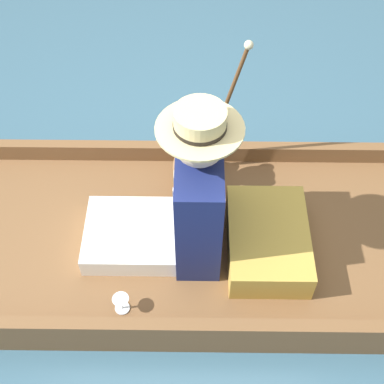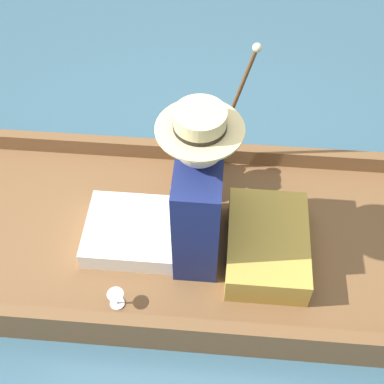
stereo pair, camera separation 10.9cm
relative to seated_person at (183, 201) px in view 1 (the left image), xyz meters
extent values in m
plane|color=#385B70|center=(0.04, 0.08, -0.47)|extent=(16.00, 16.00, 0.00)
cube|color=brown|center=(0.04, 0.08, -0.40)|extent=(1.15, 3.39, 0.13)
cube|color=brown|center=(-0.50, 0.08, -0.28)|extent=(0.06, 3.39, 0.11)
cube|color=brown|center=(0.59, 0.08, -0.28)|extent=(0.06, 3.39, 0.11)
cube|color=#B7933D|center=(-0.04, -0.42, -0.25)|extent=(0.56, 0.39, 0.17)
cube|color=white|center=(0.00, 0.26, -0.28)|extent=(0.41, 0.46, 0.11)
cube|color=navy|center=(0.00, -0.07, -0.02)|extent=(0.46, 0.21, 0.62)
cube|color=beige|center=(0.00, 0.04, 0.02)|extent=(0.04, 0.01, 0.34)
cube|color=white|center=(-0.13, 0.03, 0.05)|extent=(0.02, 0.01, 0.37)
cube|color=white|center=(0.13, 0.03, 0.05)|extent=(0.02, 0.01, 0.37)
sphere|color=beige|center=(0.00, -0.07, 0.40)|extent=(0.22, 0.22, 0.22)
cylinder|color=#CCB77F|center=(0.00, -0.07, 0.47)|extent=(0.36, 0.36, 0.01)
cylinder|color=#CCB77F|center=(0.00, -0.07, 0.52)|extent=(0.21, 0.21, 0.09)
cylinder|color=black|center=(0.00, -0.07, 0.49)|extent=(0.21, 0.21, 0.02)
ellipsoid|color=#846042|center=(0.39, -0.01, -0.20)|extent=(0.18, 0.15, 0.27)
sphere|color=#846042|center=(0.39, -0.01, -0.01)|extent=(0.15, 0.15, 0.15)
sphere|color=brown|center=(0.39, 0.06, -0.02)|extent=(0.06, 0.06, 0.06)
sphere|color=#846042|center=(0.33, -0.01, 0.05)|extent=(0.06, 0.06, 0.06)
sphere|color=#846042|center=(0.44, -0.01, 0.05)|extent=(0.06, 0.06, 0.06)
cylinder|color=#846042|center=(0.29, -0.01, -0.16)|extent=(0.10, 0.07, 0.12)
cylinder|color=#846042|center=(0.48, -0.01, -0.16)|extent=(0.10, 0.07, 0.12)
sphere|color=#846042|center=(0.34, 0.03, -0.30)|extent=(0.07, 0.07, 0.07)
sphere|color=#846042|center=(0.44, 0.03, -0.30)|extent=(0.07, 0.07, 0.07)
cylinder|color=silver|center=(-0.38, 0.28, -0.33)|extent=(0.07, 0.07, 0.01)
cylinder|color=silver|center=(-0.38, 0.28, -0.30)|extent=(0.01, 0.01, 0.05)
cone|color=silver|center=(-0.38, 0.28, -0.26)|extent=(0.08, 0.08, 0.03)
cylinder|color=brown|center=(0.52, -0.19, 0.08)|extent=(0.02, 0.22, 0.83)
sphere|color=beige|center=(0.52, -0.29, 0.49)|extent=(0.04, 0.04, 0.04)
camera|label=1|loc=(-1.52, -0.06, 1.95)|focal=50.00mm
camera|label=2|loc=(-1.51, -0.17, 1.95)|focal=50.00mm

